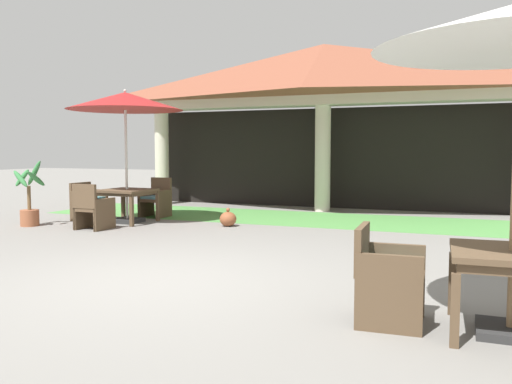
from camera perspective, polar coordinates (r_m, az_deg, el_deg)
ground_plane at (r=6.48m, az=-10.28°, el=-9.27°), size 60.00×60.00×0.00m
background_pavilion at (r=13.59m, az=7.33°, el=11.56°), size 10.50×2.76×4.13m
lawn_strip at (r=11.96m, az=5.19°, el=-2.84°), size 12.30×2.57×0.01m
patio_table_near_foreground at (r=11.54m, az=-13.67°, el=-0.16°), size 1.03×1.03×0.71m
patio_umbrella_near_foreground at (r=11.55m, az=-13.85°, el=9.27°), size 2.41×2.41×2.80m
patio_chair_near_foreground_west at (r=12.23m, az=-17.57°, el=-0.97°), size 0.56×0.66×0.82m
patio_chair_near_foreground_north at (r=12.41m, az=-10.68°, el=-0.80°), size 0.58×0.60×0.89m
patio_chair_near_foreground_south at (r=10.75m, az=-17.09°, el=-1.76°), size 0.58×0.61×0.89m
patio_table_mid_left at (r=4.89m, az=25.75°, el=-6.76°), size 1.00×1.00×0.72m
patio_chair_mid_left_west at (r=4.91m, az=13.86°, el=-8.87°), size 0.60×0.63×0.86m
potted_palm_left_edge at (r=11.67m, az=-23.12°, el=-1.24°), size 0.51×0.49×1.34m
terracotta_urn at (r=10.72m, az=-3.02°, el=-2.90°), size 0.34×0.34×0.38m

